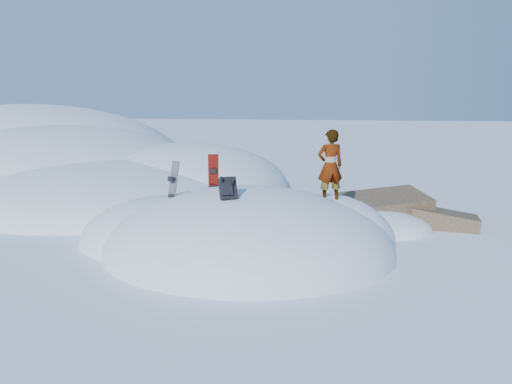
# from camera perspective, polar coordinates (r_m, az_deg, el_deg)

# --- Properties ---
(ground) EXTENTS (120.00, 120.00, 0.00)m
(ground) POSITION_cam_1_polar(r_m,az_deg,el_deg) (12.09, -0.99, -6.66)
(ground) COLOR white
(ground) RESTS_ON ground
(snow_mound) EXTENTS (8.00, 6.00, 3.00)m
(snow_mound) POSITION_cam_1_polar(r_m,az_deg,el_deg) (12.34, -1.62, -6.29)
(snow_mound) COLOR silver
(snow_mound) RESTS_ON ground
(snow_ridge) EXTENTS (21.50, 18.50, 6.40)m
(snow_ridge) POSITION_cam_1_polar(r_m,az_deg,el_deg) (24.73, -22.02, 1.77)
(snow_ridge) COLOR silver
(snow_ridge) RESTS_ON ground
(rock_outcrop) EXTENTS (4.68, 4.41, 1.68)m
(rock_outcrop) POSITION_cam_1_polar(r_m,az_deg,el_deg) (14.99, 15.00, -3.45)
(rock_outcrop) COLOR brown
(rock_outcrop) RESTS_ON ground
(snowboard_red) EXTENTS (0.29, 0.22, 1.39)m
(snowboard_red) POSITION_cam_1_polar(r_m,az_deg,el_deg) (12.65, -4.89, 1.30)
(snowboard_red) COLOR #B11209
(snowboard_red) RESTS_ON snow_mound
(snowboard_dark) EXTENTS (0.39, 0.40, 1.40)m
(snowboard_dark) POSITION_cam_1_polar(r_m,az_deg,el_deg) (12.09, -9.56, 0.26)
(snowboard_dark) COLOR black
(snowboard_dark) RESTS_ON snow_mound
(backpack) EXTENTS (0.50, 0.57, 0.59)m
(backpack) POSITION_cam_1_polar(r_m,az_deg,el_deg) (10.96, -3.25, 0.36)
(backpack) COLOR black
(backpack) RESTS_ON snow_mound
(gear_pile) EXTENTS (0.85, 0.75, 0.22)m
(gear_pile) POSITION_cam_1_polar(r_m,az_deg,el_deg) (11.49, -12.79, -7.33)
(gear_pile) COLOR black
(gear_pile) RESTS_ON ground
(person) EXTENTS (0.74, 0.60, 1.73)m
(person) POSITION_cam_1_polar(r_m,az_deg,el_deg) (11.99, 8.47, 2.97)
(person) COLOR slate
(person) RESTS_ON snow_mound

